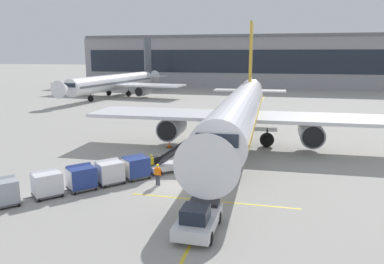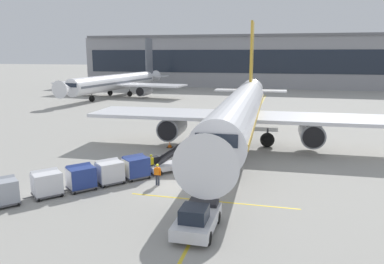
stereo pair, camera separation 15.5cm
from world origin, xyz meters
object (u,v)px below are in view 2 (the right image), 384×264
(safety_cone_engine_keepout, at_px, (185,147))
(distant_airplane, at_px, (118,82))
(belt_loader, at_px, (169,161))
(baggage_cart_fourth, at_px, (47,183))
(parked_airplane, at_px, (240,112))
(ground_crew_wingwalker, at_px, (157,173))
(baggage_cart_second, at_px, (110,171))
(safety_cone_wingtip, at_px, (170,145))
(baggage_cart_lead, at_px, (136,167))
(ground_crew_by_loader, at_px, (151,163))
(baggage_cart_third, at_px, (81,177))
(pushback_tug, at_px, (197,219))
(ground_crew_marshaller, at_px, (121,170))
(ground_crew_by_carts, at_px, (132,165))

(safety_cone_engine_keepout, distance_m, distant_airplane, 54.63)
(belt_loader, bearing_deg, baggage_cart_fourth, -130.83)
(parked_airplane, height_order, ground_crew_wingwalker, parked_airplane)
(baggage_cart_second, distance_m, safety_cone_wingtip, 12.47)
(baggage_cart_lead, distance_m, ground_crew_by_loader, 1.59)
(belt_loader, distance_m, safety_cone_wingtip, 8.52)
(parked_airplane, distance_m, belt_loader, 11.60)
(baggage_cart_third, xyz_separation_m, distant_airplane, (-24.53, 59.73, 2.41))
(belt_loader, bearing_deg, pushback_tug, -64.93)
(baggage_cart_lead, relative_size, ground_crew_marshaller, 1.48)
(baggage_cart_fourth, xyz_separation_m, safety_cone_wingtip, (4.32, 15.98, -0.67))
(ground_crew_by_loader, relative_size, safety_cone_engine_keepout, 2.28)
(pushback_tug, xyz_separation_m, ground_crew_by_loader, (-6.23, 9.53, 0.17))
(baggage_cart_third, relative_size, pushback_tug, 0.59)
(parked_airplane, bearing_deg, safety_cone_wingtip, -165.81)
(parked_airplane, height_order, safety_cone_engine_keepout, parked_airplane)
(baggage_cart_second, height_order, ground_crew_by_loader, baggage_cart_second)
(ground_crew_by_loader, bearing_deg, belt_loader, 44.82)
(ground_crew_by_loader, relative_size, distant_airplane, 0.04)
(ground_crew_by_loader, height_order, distant_airplane, distant_airplane)
(ground_crew_by_loader, bearing_deg, distant_airplane, 117.34)
(parked_airplane, xyz_separation_m, safety_cone_wingtip, (-7.42, -1.88, -3.63))
(ground_crew_by_carts, bearing_deg, safety_cone_wingtip, 89.84)
(parked_airplane, distance_m, ground_crew_marshaller, 16.03)
(baggage_cart_lead, bearing_deg, baggage_cart_second, -131.26)
(baggage_cart_second, height_order, safety_cone_engine_keepout, baggage_cart_second)
(ground_crew_by_carts, xyz_separation_m, ground_crew_marshaller, (-0.46, -1.30, 0.00))
(pushback_tug, distance_m, distant_airplane, 73.19)
(ground_crew_by_loader, bearing_deg, baggage_cart_third, -128.65)
(ground_crew_marshaller, bearing_deg, ground_crew_wingwalker, -2.18)
(baggage_cart_fourth, distance_m, ground_crew_marshaller, 5.70)
(pushback_tug, bearing_deg, safety_cone_engine_keepout, 107.16)
(baggage_cart_lead, bearing_deg, safety_cone_wingtip, 92.01)
(ground_crew_marshaller, bearing_deg, safety_cone_engine_keepout, 78.10)
(ground_crew_by_loader, xyz_separation_m, ground_crew_marshaller, (-1.74, -2.40, 0.00))
(ground_crew_wingwalker, bearing_deg, ground_crew_marshaller, 177.82)
(safety_cone_wingtip, distance_m, distant_airplane, 53.12)
(safety_cone_engine_keepout, bearing_deg, baggage_cart_second, -104.24)
(safety_cone_wingtip, bearing_deg, baggage_cart_second, -95.23)
(baggage_cart_second, xyz_separation_m, ground_crew_wingwalker, (3.81, 0.53, -0.00))
(pushback_tug, bearing_deg, baggage_cart_fourth, 166.19)
(pushback_tug, xyz_separation_m, distant_airplane, (-34.62, 64.43, 2.58))
(ground_crew_by_carts, height_order, ground_crew_wingwalker, same)
(ground_crew_marshaller, bearing_deg, baggage_cart_lead, 51.04)
(ground_crew_by_carts, xyz_separation_m, safety_cone_engine_keepout, (1.88, 9.81, -0.63))
(ground_crew_by_loader, relative_size, ground_crew_by_carts, 1.00)
(pushback_tug, bearing_deg, baggage_cart_lead, 130.90)
(pushback_tug, xyz_separation_m, safety_cone_engine_keepout, (-5.63, 18.23, -0.45))
(safety_cone_engine_keepout, bearing_deg, ground_crew_by_carts, -100.84)
(ground_crew_by_carts, bearing_deg, parked_airplane, 58.85)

